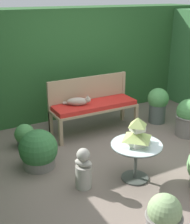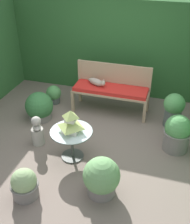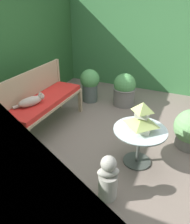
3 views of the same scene
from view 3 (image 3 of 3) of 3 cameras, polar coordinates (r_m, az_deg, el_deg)
ground at (r=3.42m, az=2.54°, el=-8.38°), size 30.00×30.00×0.00m
foliage_hedge_right at (r=5.63m, az=12.50°, el=17.30°), size 0.70×3.55×2.07m
garden_bench at (r=3.68m, az=-12.74°, el=2.46°), size 1.58×0.52×0.56m
bench_backrest at (r=3.73m, az=-16.13°, el=6.33°), size 1.58×0.06×0.99m
cat at (r=3.42m, az=-16.31°, el=2.78°), size 0.44×0.33×0.19m
patio_table at (r=2.91m, az=11.55°, el=-6.31°), size 0.69×0.69×0.53m
pagoda_birdhouse at (r=2.76m, az=12.09°, el=-1.60°), size 0.35×0.35×0.38m
garden_bust at (r=2.50m, az=3.42°, el=-17.07°), size 0.25×0.28×0.57m
potted_plant_bench_right at (r=4.65m, az=-1.35°, el=7.31°), size 0.41×0.41×0.69m
potted_plant_patio_mid at (r=4.52m, az=7.66°, el=5.80°), size 0.47×0.47×0.67m
potted_plant_bench_left at (r=2.60m, az=-16.43°, el=-16.48°), size 0.57×0.57×0.58m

